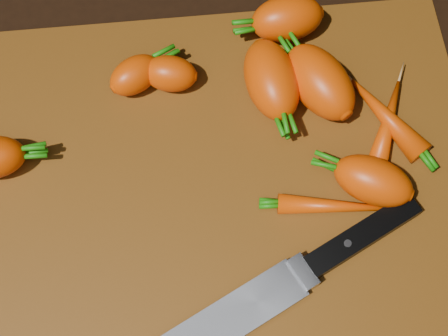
{
  "coord_description": "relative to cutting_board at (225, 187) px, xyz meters",
  "views": [
    {
      "loc": [
        -0.02,
        -0.22,
        0.58
      ],
      "look_at": [
        0.0,
        0.01,
        0.03
      ],
      "focal_mm": 50.0,
      "sensor_mm": 36.0,
      "label": 1
    }
  ],
  "objects": [
    {
      "name": "knife",
      "position": [
        -0.02,
        -0.14,
        0.01
      ],
      "size": [
        0.32,
        0.18,
        0.02
      ],
      "rotation": [
        0.0,
        0.0,
        0.45
      ],
      "color": "gray",
      "rests_on": "cutting_board"
    },
    {
      "name": "carrot_5",
      "position": [
        -0.08,
        0.12,
        0.02
      ],
      "size": [
        0.07,
        0.06,
        0.04
      ],
      "primitive_type": "ellipsoid",
      "rotation": [
        0.0,
        0.0,
        0.56
      ],
      "color": "#E34100",
      "rests_on": "cutting_board"
    },
    {
      "name": "cutting_board",
      "position": [
        0.0,
        0.0,
        0.0
      ],
      "size": [
        0.5,
        0.4,
        0.01
      ],
      "primitive_type": "cube",
      "color": "brown",
      "rests_on": "ground"
    },
    {
      "name": "carrot_2",
      "position": [
        0.06,
        0.1,
        0.03
      ],
      "size": [
        0.07,
        0.1,
        0.05
      ],
      "primitive_type": "ellipsoid",
      "rotation": [
        0.0,
        0.0,
        -1.42
      ],
      "color": "#E34100",
      "rests_on": "cutting_board"
    },
    {
      "name": "ground",
      "position": [
        0.0,
        0.0,
        -0.01
      ],
      "size": [
        2.0,
        2.0,
        0.01
      ],
      "primitive_type": "cube",
      "color": "black"
    },
    {
      "name": "carrot_9",
      "position": [
        0.17,
        0.05,
        0.02
      ],
      "size": [
        0.08,
        0.1,
        0.03
      ],
      "primitive_type": "ellipsoid",
      "rotation": [
        0.0,
        0.0,
        2.11
      ],
      "color": "#E34100",
      "rests_on": "cutting_board"
    },
    {
      "name": "carrot_1",
      "position": [
        -0.04,
        0.12,
        0.02
      ],
      "size": [
        0.06,
        0.05,
        0.04
      ],
      "primitive_type": "ellipsoid",
      "rotation": [
        0.0,
        0.0,
        2.91
      ],
      "color": "#E34100",
      "rests_on": "cutting_board"
    },
    {
      "name": "carrot_4",
      "position": [
        0.08,
        0.17,
        0.03
      ],
      "size": [
        0.08,
        0.06,
        0.05
      ],
      "primitive_type": "ellipsoid",
      "rotation": [
        0.0,
        0.0,
        3.26
      ],
      "color": "#E34100",
      "rests_on": "cutting_board"
    },
    {
      "name": "carrot_6",
      "position": [
        0.14,
        -0.02,
        0.03
      ],
      "size": [
        0.09,
        0.08,
        0.04
      ],
      "primitive_type": "ellipsoid",
      "rotation": [
        0.0,
        0.0,
        2.64
      ],
      "color": "#E34100",
      "rests_on": "cutting_board"
    },
    {
      "name": "carrot_8",
      "position": [
        0.1,
        -0.04,
        0.02
      ],
      "size": [
        0.11,
        0.04,
        0.02
      ],
      "primitive_type": "ellipsoid",
      "rotation": [
        0.0,
        0.0,
        -0.14
      ],
      "color": "#E34100",
      "rests_on": "cutting_board"
    },
    {
      "name": "carrot_3",
      "position": [
        0.1,
        0.09,
        0.03
      ],
      "size": [
        0.09,
        0.11,
        0.05
      ],
      "primitive_type": "ellipsoid",
      "rotation": [
        0.0,
        0.0,
        2.04
      ],
      "color": "#E34100",
      "rests_on": "cutting_board"
    },
    {
      "name": "carrot_7",
      "position": [
        0.17,
        0.04,
        0.02
      ],
      "size": [
        0.06,
        0.11,
        0.02
      ],
      "primitive_type": "ellipsoid",
      "rotation": [
        0.0,
        0.0,
        1.15
      ],
      "color": "#E34100",
      "rests_on": "cutting_board"
    }
  ]
}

